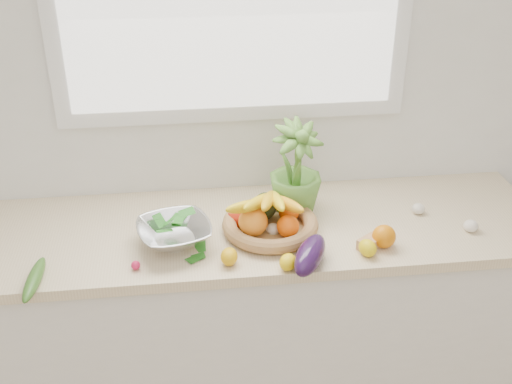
{
  "coord_description": "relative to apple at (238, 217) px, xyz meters",
  "views": [
    {
      "loc": [
        -0.18,
        -0.02,
        2.15
      ],
      "look_at": [
        0.05,
        1.93,
        1.05
      ],
      "focal_mm": 45.0,
      "sensor_mm": 36.0,
      "label": 1
    }
  ],
  "objects": [
    {
      "name": "back_wall",
      "position": [
        0.01,
        0.3,
        0.41
      ],
      "size": [
        4.5,
        0.02,
        2.7
      ],
      "primitive_type": "cube",
      "color": "white",
      "rests_on": "ground"
    },
    {
      "name": "counter_cabinet",
      "position": [
        0.01,
        0.0,
        -0.51
      ],
      "size": [
        2.2,
        0.58,
        0.86
      ],
      "primitive_type": "cube",
      "color": "silver",
      "rests_on": "ground"
    },
    {
      "name": "countertop",
      "position": [
        0.01,
        0.0,
        -0.06
      ],
      "size": [
        2.24,
        0.62,
        0.04
      ],
      "primitive_type": "cube",
      "color": "beige",
      "rests_on": "counter_cabinet"
    },
    {
      "name": "orange_loose",
      "position": [
        0.49,
        -0.19,
        0.0
      ],
      "size": [
        0.11,
        0.11,
        0.08
      ],
      "primitive_type": "sphere",
      "rotation": [
        0.0,
        0.0,
        0.41
      ],
      "color": "orange",
      "rests_on": "countertop"
    },
    {
      "name": "lemon_a",
      "position": [
        -0.05,
        -0.23,
        -0.01
      ],
      "size": [
        0.07,
        0.08,
        0.06
      ],
      "primitive_type": "ellipsoid",
      "rotation": [
        0.0,
        0.0,
        -0.16
      ],
      "color": "#E0A30C",
      "rests_on": "countertop"
    },
    {
      "name": "lemon_b",
      "position": [
        0.14,
        -0.28,
        -0.01
      ],
      "size": [
        0.08,
        0.09,
        0.05
      ],
      "primitive_type": "ellipsoid",
      "rotation": [
        0.0,
        0.0,
        -0.46
      ],
      "color": "yellow",
      "rests_on": "countertop"
    },
    {
      "name": "lemon_c",
      "position": [
        0.42,
        -0.23,
        -0.01
      ],
      "size": [
        0.07,
        0.08,
        0.06
      ],
      "primitive_type": "ellipsoid",
      "rotation": [
        0.0,
        0.0,
        0.26
      ],
      "color": "yellow",
      "rests_on": "countertop"
    },
    {
      "name": "apple",
      "position": [
        0.0,
        0.0,
        0.0
      ],
      "size": [
        0.08,
        0.08,
        0.08
      ],
      "primitive_type": "sphere",
      "rotation": [
        0.0,
        0.0,
        0.06
      ],
      "color": "red",
      "rests_on": "countertop"
    },
    {
      "name": "ginger",
      "position": [
        0.45,
        -0.18,
        -0.02
      ],
      "size": [
        0.13,
        0.11,
        0.04
      ],
      "primitive_type": "cube",
      "rotation": [
        0.0,
        0.0,
        0.61
      ],
      "color": "tan",
      "rests_on": "countertop"
    },
    {
      "name": "garlic_a",
      "position": [
        0.12,
        -0.07,
        -0.02
      ],
      "size": [
        0.06,
        0.06,
        0.04
      ],
      "primitive_type": "ellipsoid",
      "rotation": [
        0.0,
        0.0,
        -0.28
      ],
      "color": "beige",
      "rests_on": "countertop"
    },
    {
      "name": "garlic_b",
      "position": [
        0.68,
        0.01,
        -0.02
      ],
      "size": [
        0.06,
        0.06,
        0.04
      ],
      "primitive_type": "ellipsoid",
      "rotation": [
        0.0,
        0.0,
        -0.38
      ],
      "color": "silver",
      "rests_on": "countertop"
    },
    {
      "name": "garlic_c",
      "position": [
        0.83,
        -0.13,
        -0.02
      ],
      "size": [
        0.05,
        0.05,
        0.04
      ],
      "primitive_type": "ellipsoid",
      "rotation": [
        0.0,
        0.0,
        -0.02
      ],
      "color": "white",
      "rests_on": "countertop"
    },
    {
      "name": "eggplant",
      "position": [
        0.21,
        -0.27,
        0.01
      ],
      "size": [
        0.18,
        0.24,
        0.09
      ],
      "primitive_type": "ellipsoid",
      "rotation": [
        0.0,
        0.0,
        -0.48
      ],
      "color": "#250E35",
      "rests_on": "countertop"
    },
    {
      "name": "cucumber",
      "position": [
        -0.67,
        -0.27,
        -0.02
      ],
      "size": [
        0.06,
        0.24,
        0.04
      ],
      "primitive_type": "ellipsoid",
      "rotation": [
        0.0,
        0.0,
        -0.08
      ],
      "color": "#265719",
      "rests_on": "countertop"
    },
    {
      "name": "radish",
      "position": [
        -0.36,
        -0.22,
        -0.02
      ],
      "size": [
        0.04,
        0.04,
        0.03
      ],
      "primitive_type": "sphere",
      "rotation": [
        0.0,
        0.0,
        -0.21
      ],
      "color": "#CD1948",
      "rests_on": "countertop"
    },
    {
      "name": "potted_herb",
      "position": [
        0.22,
        0.09,
        0.14
      ],
      "size": [
        0.26,
        0.26,
        0.35
      ],
      "primitive_type": "imported",
      "rotation": [
        0.0,
        0.0,
        0.43
      ],
      "color": "#568B32",
      "rests_on": "countertop"
    },
    {
      "name": "fruit_basket",
      "position": [
        0.11,
        -0.05,
        0.01
      ],
      "size": [
        0.43,
        0.43,
        0.18
      ],
      "color": "#AB754C",
      "rests_on": "countertop"
    },
    {
      "name": "colander_with_spinach",
      "position": [
        -0.23,
        -0.09,
        0.03
      ],
      "size": [
        0.3,
        0.3,
        0.13
      ],
      "color": "white",
      "rests_on": "countertop"
    }
  ]
}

